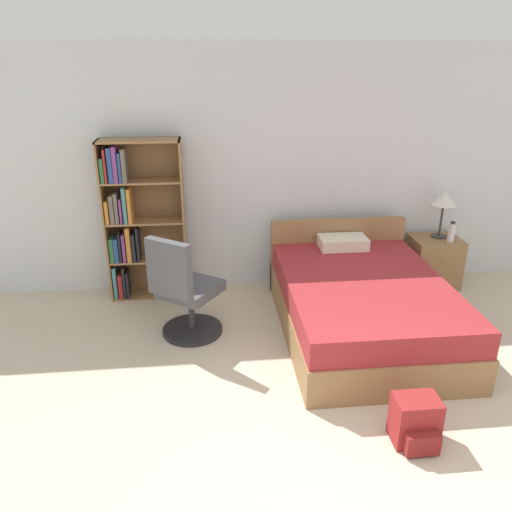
{
  "coord_description": "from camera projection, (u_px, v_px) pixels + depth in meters",
  "views": [
    {
      "loc": [
        -0.79,
        -2.03,
        2.49
      ],
      "look_at": [
        -0.38,
        1.98,
        0.83
      ],
      "focal_mm": 35.0,
      "sensor_mm": 36.0,
      "label": 1
    }
  ],
  "objects": [
    {
      "name": "wall_back",
      "position": [
        279.0,
        171.0,
        5.37
      ],
      "size": [
        9.0,
        0.06,
        2.6
      ],
      "color": "silver",
      "rests_on": "ground_plane"
    },
    {
      "name": "bookshelf",
      "position": [
        135.0,
        220.0,
        5.18
      ],
      "size": [
        0.82,
        0.3,
        1.69
      ],
      "color": "olive",
      "rests_on": "ground_plane"
    },
    {
      "name": "bed",
      "position": [
        361.0,
        303.0,
        4.72
      ],
      "size": [
        1.47,
        2.09,
        0.81
      ],
      "color": "olive",
      "rests_on": "ground_plane"
    },
    {
      "name": "office_chair",
      "position": [
        184.0,
        293.0,
        4.54
      ],
      "size": [
        0.7,
        0.72,
        1.02
      ],
      "color": "#232326",
      "rests_on": "ground_plane"
    },
    {
      "name": "nightstand",
      "position": [
        433.0,
        262.0,
        5.65
      ],
      "size": [
        0.53,
        0.46,
        0.57
      ],
      "color": "olive",
      "rests_on": "ground_plane"
    },
    {
      "name": "table_lamp",
      "position": [
        444.0,
        200.0,
        5.42
      ],
      "size": [
        0.27,
        0.27,
        0.52
      ],
      "color": "#333333",
      "rests_on": "nightstand"
    },
    {
      "name": "water_bottle",
      "position": [
        452.0,
        232.0,
        5.41
      ],
      "size": [
        0.08,
        0.08,
        0.23
      ],
      "color": "silver",
      "rests_on": "nightstand"
    },
    {
      "name": "backpack_red",
      "position": [
        416.0,
        422.0,
        3.38
      ],
      "size": [
        0.3,
        0.29,
        0.34
      ],
      "color": "maroon",
      "rests_on": "ground_plane"
    }
  ]
}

